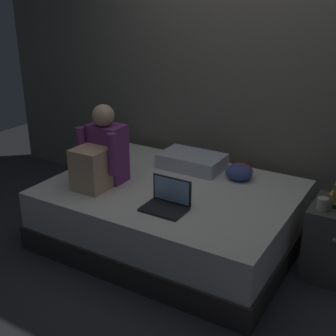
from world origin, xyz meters
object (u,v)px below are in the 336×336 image
at_px(person_sitting, 101,155).
at_px(clothes_pile, 239,172).
at_px(mug, 323,204).
at_px(pillow, 192,161).
at_px(bed, 172,214).
at_px(laptop, 167,201).

xyz_separation_m(person_sitting, clothes_pile, (0.93, 0.68, -0.19)).
relative_size(person_sitting, clothes_pile, 2.56).
bearing_deg(clothes_pile, person_sitting, -143.83).
bearing_deg(person_sitting, mug, 10.90).
distance_m(person_sitting, pillow, 0.86).
distance_m(bed, clothes_pile, 0.68).
height_order(laptop, mug, laptop).
xyz_separation_m(person_sitting, pillow, (0.48, 0.69, -0.19)).
bearing_deg(laptop, bed, 115.39).
height_order(person_sitting, clothes_pile, person_sitting).
relative_size(bed, clothes_pile, 7.80).
distance_m(pillow, mug, 1.28).
relative_size(person_sitting, mug, 7.28).
bearing_deg(bed, clothes_pile, 47.92).
bearing_deg(clothes_pile, laptop, -106.61).
xyz_separation_m(pillow, clothes_pile, (0.46, -0.00, -0.00)).
relative_size(laptop, mug, 3.56).
distance_m(mug, clothes_pile, 0.85).
bearing_deg(mug, laptop, -156.40).
relative_size(laptop, pillow, 0.57).
bearing_deg(mug, person_sitting, -169.10).
bearing_deg(laptop, mug, 23.60).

